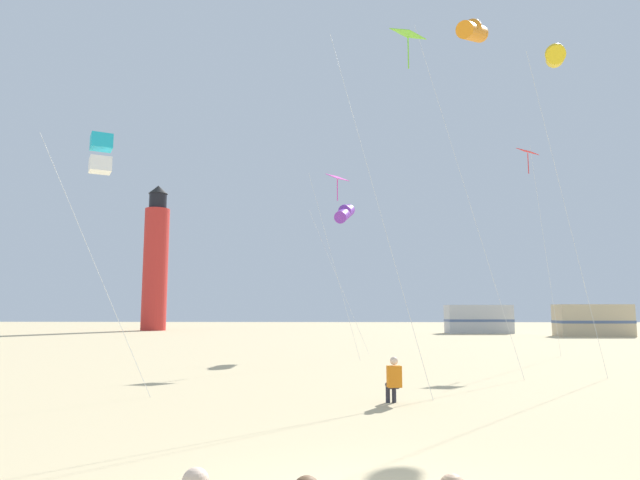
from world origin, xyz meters
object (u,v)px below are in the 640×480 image
(kite_tube_gold, at_px, (555,56))
(kite_diamond_magenta, at_px, (337,184))
(kite_diamond_lime, at_px, (405,48))
(kite_diamond_scarlet, at_px, (529,160))
(kite_flyer_standing, at_px, (393,379))
(kite_tube_violet, at_px, (345,213))
(rv_van_silver, at_px, (478,319))
(kite_tube_orange, at_px, (473,31))
(lighthouse_distant, at_px, (156,262))
(rv_van_tan, at_px, (593,320))
(kite_box_cyan, at_px, (101,154))

(kite_tube_gold, relative_size, kite_diamond_magenta, 1.40)
(kite_diamond_lime, distance_m, kite_diamond_magenta, 10.53)
(kite_diamond_scarlet, bearing_deg, kite_flyer_standing, -120.62)
(kite_flyer_standing, height_order, kite_tube_violet, kite_tube_violet)
(rv_van_silver, bearing_deg, kite_tube_orange, -107.30)
(lighthouse_distant, relative_size, rv_van_tan, 2.57)
(kite_flyer_standing, xyz_separation_m, kite_diamond_magenta, (-1.46, 13.13, 7.99))
(kite_tube_orange, bearing_deg, kite_diamond_lime, -127.48)
(kite_tube_gold, height_order, rv_van_tan, kite_tube_gold)
(kite_diamond_lime, distance_m, rv_van_tan, 39.83)
(kite_diamond_magenta, bearing_deg, kite_box_cyan, -121.14)
(kite_flyer_standing, height_order, kite_tube_orange, kite_tube_orange)
(kite_flyer_standing, xyz_separation_m, kite_tube_violet, (-1.06, 17.16, 7.23))
(kite_diamond_lime, distance_m, kite_tube_gold, 7.42)
(kite_diamond_scarlet, relative_size, rv_van_silver, 1.65)
(kite_diamond_lime, relative_size, lighthouse_distant, 0.69)
(kite_tube_violet, height_order, rv_van_silver, kite_tube_violet)
(kite_flyer_standing, distance_m, kite_tube_violet, 18.65)
(kite_flyer_standing, height_order, kite_diamond_scarlet, kite_diamond_scarlet)
(rv_van_silver, bearing_deg, kite_diamond_magenta, -119.49)
(kite_diamond_scarlet, relative_size, kite_box_cyan, 1.45)
(kite_tube_orange, bearing_deg, kite_flyer_standing, -119.23)
(kite_diamond_scarlet, distance_m, kite_tube_gold, 8.26)
(kite_flyer_standing, bearing_deg, kite_tube_gold, -146.30)
(kite_tube_orange, distance_m, kite_tube_gold, 3.39)
(kite_box_cyan, height_order, rv_van_silver, kite_box_cyan)
(kite_diamond_magenta, relative_size, kite_tube_violet, 1.07)
(kite_tube_orange, xyz_separation_m, kite_box_cyan, (-12.53, -5.73, -6.67))
(kite_diamond_lime, bearing_deg, kite_box_cyan, -171.03)
(kite_tube_gold, xyz_separation_m, rv_van_tan, (13.88, 29.35, -10.78))
(kite_diamond_scarlet, distance_m, rv_van_silver, 29.04)
(kite_flyer_standing, xyz_separation_m, rv_van_tan, (21.03, 36.13, 0.78))
(kite_box_cyan, xyz_separation_m, kite_diamond_magenta, (6.95, 11.50, 1.69))
(kite_flyer_standing, relative_size, kite_diamond_magenta, 0.13)
(kite_tube_gold, bearing_deg, rv_van_tan, 64.68)
(kite_diamond_scarlet, xyz_separation_m, kite_diamond_lime, (-7.82, -11.54, 0.63))
(kite_diamond_scarlet, bearing_deg, lighthouse_distant, 132.93)
(kite_tube_orange, distance_m, kite_diamond_scarlet, 9.24)
(kite_diamond_scarlet, height_order, lighthouse_distant, lighthouse_distant)
(kite_box_cyan, relative_size, kite_tube_violet, 0.88)
(kite_tube_violet, bearing_deg, kite_tube_orange, -62.13)
(kite_box_cyan, xyz_separation_m, kite_tube_violet, (7.35, 15.52, 0.93))
(kite_flyer_standing, bearing_deg, kite_tube_orange, -129.03)
(kite_tube_gold, distance_m, rv_van_silver, 37.27)
(kite_tube_gold, height_order, kite_tube_violet, kite_tube_gold)
(kite_box_cyan, bearing_deg, kite_flyer_standing, -11.02)
(kite_flyer_standing, distance_m, kite_diamond_scarlet, 19.51)
(kite_tube_orange, xyz_separation_m, kite_diamond_magenta, (-5.59, 5.77, -4.98))
(kite_tube_orange, relative_size, kite_diamond_lime, 1.24)
(kite_diamond_scarlet, bearing_deg, kite_tube_violet, 165.52)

